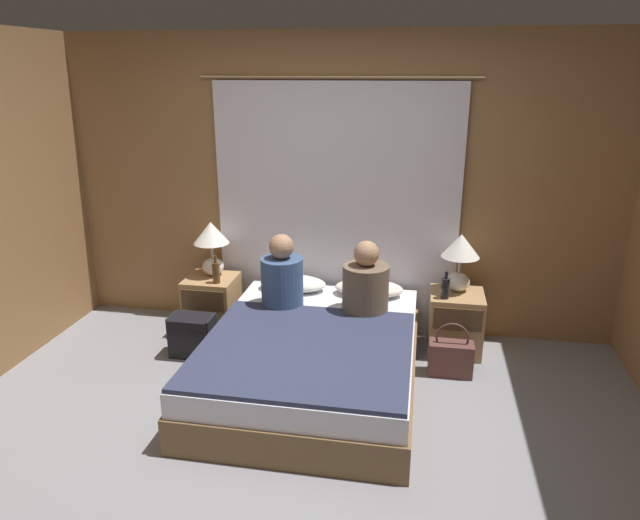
{
  "coord_description": "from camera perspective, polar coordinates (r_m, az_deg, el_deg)",
  "views": [
    {
      "loc": [
        0.71,
        -2.84,
        2.2
      ],
      "look_at": [
        0.0,
        1.07,
        0.87
      ],
      "focal_mm": 32.0,
      "sensor_mm": 36.0,
      "label": 1
    }
  ],
  "objects": [
    {
      "name": "lamp_right",
      "position": [
        4.64,
        13.85,
        0.56
      ],
      "size": [
        0.3,
        0.3,
        0.47
      ],
      "color": "silver",
      "rests_on": "nightstand_right"
    },
    {
      "name": "beer_bottle_on_right_stand",
      "position": [
        4.54,
        12.43,
        -2.73
      ],
      "size": [
        0.06,
        0.06,
        0.22
      ],
      "color": "black",
      "rests_on": "nightstand_right"
    },
    {
      "name": "ground_plane",
      "position": [
        3.66,
        -3.17,
        -18.39
      ],
      "size": [
        16.0,
        16.0,
        0.0
      ],
      "primitive_type": "plane",
      "color": "gray"
    },
    {
      "name": "blanket_on_bed",
      "position": [
        3.85,
        -1.54,
        -8.82
      ],
      "size": [
        1.41,
        1.35,
        0.03
      ],
      "color": "#2D334C",
      "rests_on": "bed"
    },
    {
      "name": "wall_back",
      "position": [
        4.85,
        1.71,
        7.29
      ],
      "size": [
        4.79,
        0.06,
        2.5
      ],
      "color": "olive",
      "rests_on": "ground_plane"
    },
    {
      "name": "nightstand_right",
      "position": [
        4.77,
        13.38,
        -6.07
      ],
      "size": [
        0.42,
        0.42,
        0.5
      ],
      "color": "#A87F51",
      "rests_on": "ground_plane"
    },
    {
      "name": "pillow_right",
      "position": [
        4.74,
        4.92,
        -2.84
      ],
      "size": [
        0.56,
        0.31,
        0.12
      ],
      "color": "silver",
      "rests_on": "bed"
    },
    {
      "name": "lamp_left",
      "position": [
        4.95,
        -10.8,
        1.9
      ],
      "size": [
        0.3,
        0.3,
        0.47
      ],
      "color": "silver",
      "rests_on": "nightstand_left"
    },
    {
      "name": "curtain_panel",
      "position": [
        4.83,
        1.58,
        5.04
      ],
      "size": [
        2.26,
        0.02,
        2.14
      ],
      "color": "silver",
      "rests_on": "ground_plane"
    },
    {
      "name": "beer_bottle_on_left_stand",
      "position": [
        4.82,
        -10.35,
        -1.21
      ],
      "size": [
        0.06,
        0.06,
        0.24
      ],
      "color": "#513819",
      "rests_on": "nightstand_left"
    },
    {
      "name": "bed",
      "position": [
        4.19,
        -0.73,
        -9.86
      ],
      "size": [
        1.47,
        1.95,
        0.42
      ],
      "color": "brown",
      "rests_on": "ground_plane"
    },
    {
      "name": "nightstand_left",
      "position": [
        5.07,
        -10.71,
        -4.36
      ],
      "size": [
        0.42,
        0.42,
        0.5
      ],
      "color": "#A87F51",
      "rests_on": "ground_plane"
    },
    {
      "name": "pillow_left",
      "position": [
        4.83,
        -2.72,
        -2.34
      ],
      "size": [
        0.56,
        0.31,
        0.12
      ],
      "color": "silver",
      "rests_on": "bed"
    },
    {
      "name": "person_right_in_bed",
      "position": [
        4.35,
        4.58,
        -2.45
      ],
      "size": [
        0.36,
        0.36,
        0.57
      ],
      "color": "brown",
      "rests_on": "bed"
    },
    {
      "name": "backpack_on_floor",
      "position": [
        4.7,
        -12.64,
        -7.15
      ],
      "size": [
        0.35,
        0.23,
        0.34
      ],
      "color": "black",
      "rests_on": "ground_plane"
    },
    {
      "name": "handbag_on_floor",
      "position": [
        4.46,
        12.94,
        -9.46
      ],
      "size": [
        0.33,
        0.16,
        0.42
      ],
      "color": "brown",
      "rests_on": "ground_plane"
    },
    {
      "name": "person_left_in_bed",
      "position": [
        4.45,
        -3.82,
        -1.75
      ],
      "size": [
        0.33,
        0.33,
        0.59
      ],
      "color": "#38517A",
      "rests_on": "bed"
    }
  ]
}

